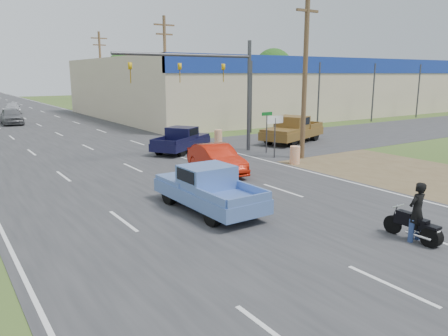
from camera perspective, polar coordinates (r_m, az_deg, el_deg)
ground at (r=11.48m, az=20.94°, el=-14.23°), size 200.00×200.00×0.00m
main_road at (r=46.81m, az=-23.02°, el=5.19°), size 15.00×180.00×0.02m
cross_road at (r=25.74m, az=-13.52°, el=0.80°), size 120.00×10.00×0.02m
dirt_verge at (r=25.63m, az=17.19°, el=0.53°), size 8.00×18.00×0.01m
big_box_store at (r=61.14m, az=8.06°, el=10.57°), size 50.00×28.10×6.60m
utility_pole_1 at (r=26.07m, az=10.57°, el=12.82°), size 2.00×0.28×10.00m
utility_pole_2 at (r=40.96m, az=-7.67°, el=12.63°), size 2.00×0.28×10.00m
utility_pole_3 at (r=57.66m, az=-15.78°, el=12.14°), size 2.00×0.28×10.00m
tree_3 at (r=98.92m, az=6.46°, el=12.87°), size 8.40×8.40×10.40m
tree_5 at (r=107.89m, az=-13.06°, el=12.42°), size 7.98×7.98×9.88m
barrel_0 at (r=24.71m, az=9.24°, el=1.67°), size 0.56×0.56×1.00m
barrel_1 at (r=31.59m, az=-0.76°, el=4.12°), size 0.56×0.56×1.00m
lane_sign at (r=26.11m, az=6.68°, el=5.42°), size 1.20×0.08×2.52m
street_name_sign at (r=27.67m, az=5.60°, el=5.22°), size 0.80×0.08×2.61m
signal_mast at (r=26.94m, az=-1.34°, el=11.90°), size 9.12×0.40×7.00m
red_convertible at (r=22.04m, az=-0.99°, el=1.14°), size 2.11×4.55×1.44m
motorcycle at (r=14.39m, az=23.83°, el=-7.19°), size 0.59×1.91×0.97m
rider at (r=14.28m, az=23.86°, el=-5.50°), size 0.63×0.42×1.74m
blue_pickup at (r=16.12m, az=-2.30°, el=-2.56°), size 2.04×5.09×1.68m
navy_pickup at (r=28.33m, az=-5.48°, el=3.76°), size 5.07×4.22×1.61m
brown_pickup at (r=32.23m, az=8.83°, el=5.01°), size 6.31×4.16×1.95m
distant_car_grey at (r=48.47m, az=-26.02°, el=6.10°), size 2.15×4.86×1.63m
distant_car_silver at (r=62.08m, az=-25.92°, el=7.05°), size 2.51×4.77×1.32m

